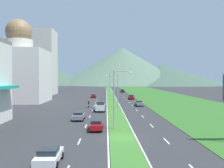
# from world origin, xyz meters

# --- Properties ---
(ground_plane) EXTENTS (600.00, 600.00, 0.00)m
(ground_plane) POSITION_xyz_m (0.00, 0.00, 0.00)
(ground_plane) COLOR #2D2D30
(grass_median) EXTENTS (3.20, 240.00, 0.06)m
(grass_median) POSITION_xyz_m (0.00, 60.00, 0.03)
(grass_median) COLOR #387028
(grass_median) RESTS_ON ground_plane
(grass_verge_right) EXTENTS (24.00, 240.00, 0.06)m
(grass_verge_right) POSITION_xyz_m (20.60, 60.00, 0.03)
(grass_verge_right) COLOR #2D6023
(grass_verge_right) RESTS_ON ground_plane
(lane_dash_left_2) EXTENTS (0.16, 2.80, 0.01)m
(lane_dash_left_2) POSITION_xyz_m (-5.10, -1.53, 0.01)
(lane_dash_left_2) COLOR silver
(lane_dash_left_2) RESTS_ON ground_plane
(lane_dash_left_3) EXTENTS (0.16, 2.80, 0.01)m
(lane_dash_left_3) POSITION_xyz_m (-5.10, 7.71, 0.01)
(lane_dash_left_3) COLOR silver
(lane_dash_left_3) RESTS_ON ground_plane
(lane_dash_left_4) EXTENTS (0.16, 2.80, 0.01)m
(lane_dash_left_4) POSITION_xyz_m (-5.10, 16.95, 0.01)
(lane_dash_left_4) COLOR silver
(lane_dash_left_4) RESTS_ON ground_plane
(lane_dash_left_5) EXTENTS (0.16, 2.80, 0.01)m
(lane_dash_left_5) POSITION_xyz_m (-5.10, 26.19, 0.01)
(lane_dash_left_5) COLOR silver
(lane_dash_left_5) RESTS_ON ground_plane
(lane_dash_left_6) EXTENTS (0.16, 2.80, 0.01)m
(lane_dash_left_6) POSITION_xyz_m (-5.10, 35.42, 0.01)
(lane_dash_left_6) COLOR silver
(lane_dash_left_6) RESTS_ON ground_plane
(lane_dash_left_7) EXTENTS (0.16, 2.80, 0.01)m
(lane_dash_left_7) POSITION_xyz_m (-5.10, 44.66, 0.01)
(lane_dash_left_7) COLOR silver
(lane_dash_left_7) RESTS_ON ground_plane
(lane_dash_left_8) EXTENTS (0.16, 2.80, 0.01)m
(lane_dash_left_8) POSITION_xyz_m (-5.10, 53.90, 0.01)
(lane_dash_left_8) COLOR silver
(lane_dash_left_8) RESTS_ON ground_plane
(lane_dash_left_9) EXTENTS (0.16, 2.80, 0.01)m
(lane_dash_left_9) POSITION_xyz_m (-5.10, 63.14, 0.01)
(lane_dash_left_9) COLOR silver
(lane_dash_left_9) RESTS_ON ground_plane
(lane_dash_left_10) EXTENTS (0.16, 2.80, 0.01)m
(lane_dash_left_10) POSITION_xyz_m (-5.10, 72.37, 0.01)
(lane_dash_left_10) COLOR silver
(lane_dash_left_10) RESTS_ON ground_plane
(lane_dash_right_2) EXTENTS (0.16, 2.80, 0.01)m
(lane_dash_right_2) POSITION_xyz_m (5.10, -1.53, 0.01)
(lane_dash_right_2) COLOR silver
(lane_dash_right_2) RESTS_ON ground_plane
(lane_dash_right_3) EXTENTS (0.16, 2.80, 0.01)m
(lane_dash_right_3) POSITION_xyz_m (5.10, 7.71, 0.01)
(lane_dash_right_3) COLOR silver
(lane_dash_right_3) RESTS_ON ground_plane
(lane_dash_right_4) EXTENTS (0.16, 2.80, 0.01)m
(lane_dash_right_4) POSITION_xyz_m (5.10, 16.95, 0.01)
(lane_dash_right_4) COLOR silver
(lane_dash_right_4) RESTS_ON ground_plane
(lane_dash_right_5) EXTENTS (0.16, 2.80, 0.01)m
(lane_dash_right_5) POSITION_xyz_m (5.10, 26.19, 0.01)
(lane_dash_right_5) COLOR silver
(lane_dash_right_5) RESTS_ON ground_plane
(lane_dash_right_6) EXTENTS (0.16, 2.80, 0.01)m
(lane_dash_right_6) POSITION_xyz_m (5.10, 35.42, 0.01)
(lane_dash_right_6) COLOR silver
(lane_dash_right_6) RESTS_ON ground_plane
(lane_dash_right_7) EXTENTS (0.16, 2.80, 0.01)m
(lane_dash_right_7) POSITION_xyz_m (5.10, 44.66, 0.01)
(lane_dash_right_7) COLOR silver
(lane_dash_right_7) RESTS_ON ground_plane
(lane_dash_right_8) EXTENTS (0.16, 2.80, 0.01)m
(lane_dash_right_8) POSITION_xyz_m (5.10, 53.90, 0.01)
(lane_dash_right_8) COLOR silver
(lane_dash_right_8) RESTS_ON ground_plane
(lane_dash_right_9) EXTENTS (0.16, 2.80, 0.01)m
(lane_dash_right_9) POSITION_xyz_m (5.10, 63.14, 0.01)
(lane_dash_right_9) COLOR silver
(lane_dash_right_9) RESTS_ON ground_plane
(lane_dash_right_10) EXTENTS (0.16, 2.80, 0.01)m
(lane_dash_right_10) POSITION_xyz_m (5.10, 72.37, 0.01)
(lane_dash_right_10) COLOR silver
(lane_dash_right_10) RESTS_ON ground_plane
(edge_line_median_left) EXTENTS (0.16, 240.00, 0.01)m
(edge_line_median_left) POSITION_xyz_m (-1.75, 60.00, 0.01)
(edge_line_median_left) COLOR silver
(edge_line_median_left) RESTS_ON ground_plane
(edge_line_median_right) EXTENTS (0.16, 240.00, 0.01)m
(edge_line_median_right) POSITION_xyz_m (1.75, 60.00, 0.01)
(edge_line_median_right) COLOR silver
(edge_line_median_right) RESTS_ON ground_plane
(domed_building) EXTENTS (16.73, 16.73, 25.79)m
(domed_building) POSITION_xyz_m (-29.09, 47.23, 9.84)
(domed_building) COLOR silver
(domed_building) RESTS_ON ground_plane
(midrise_colored) EXTENTS (13.51, 13.51, 29.38)m
(midrise_colored) POSITION_xyz_m (-32.23, 83.31, 14.69)
(midrise_colored) COLOR beige
(midrise_colored) RESTS_ON ground_plane
(hill_far_left) EXTENTS (137.39, 137.39, 33.21)m
(hill_far_left) POSITION_xyz_m (-89.92, 259.58, 16.60)
(hill_far_left) COLOR #3D5647
(hill_far_left) RESTS_ON ground_plane
(hill_far_center) EXTENTS (148.04, 148.04, 44.07)m
(hill_far_center) POSITION_xyz_m (17.51, 261.10, 22.03)
(hill_far_center) COLOR #516B56
(hill_far_center) RESTS_ON ground_plane
(hill_far_right) EXTENTS (146.32, 146.32, 23.25)m
(hill_far_right) POSITION_xyz_m (63.63, 255.86, 11.63)
(hill_far_right) COLOR #3D5647
(hill_far_right) RESTS_ON ground_plane
(street_lamp_near) EXTENTS (2.72, 0.32, 8.55)m
(street_lamp_near) POSITION_xyz_m (-0.54, 5.34, 4.94)
(street_lamp_near) COLOR #99999E
(street_lamp_near) RESTS_ON ground_plane
(street_lamp_mid) EXTENTS (3.28, 0.32, 8.35)m
(street_lamp_mid) POSITION_xyz_m (0.53, 30.53, 4.89)
(street_lamp_mid) COLOR #99999E
(street_lamp_mid) RESTS_ON ground_plane
(street_lamp_far) EXTENTS (3.54, 0.36, 9.54)m
(street_lamp_far) POSITION_xyz_m (-0.30, 55.74, 5.54)
(street_lamp_far) COLOR #99999E
(street_lamp_far) RESTS_ON ground_plane
(car_0) EXTENTS (1.97, 4.36, 1.41)m
(car_0) POSITION_xyz_m (-6.82, 13.25, 0.74)
(car_0) COLOR slate
(car_0) RESTS_ON ground_plane
(car_1) EXTENTS (1.92, 4.08, 1.56)m
(car_1) POSITION_xyz_m (6.73, 98.77, 0.79)
(car_1) COLOR black
(car_1) RESTS_ON ground_plane
(car_2) EXTENTS (1.85, 4.55, 1.45)m
(car_2) POSITION_xyz_m (-3.37, 4.86, 0.75)
(car_2) COLOR maroon
(car_2) RESTS_ON ground_plane
(car_3) EXTENTS (1.93, 4.70, 1.40)m
(car_3) POSITION_xyz_m (6.85, 35.17, 0.74)
(car_3) COLOR slate
(car_3) RESTS_ON ground_plane
(car_5) EXTENTS (1.99, 4.06, 1.37)m
(car_5) POSITION_xyz_m (-6.90, -8.88, 0.71)
(car_5) COLOR silver
(car_5) RESTS_ON ground_plane
(car_6) EXTENTS (1.87, 4.27, 1.57)m
(car_6) POSITION_xyz_m (6.92, 56.00, 0.80)
(car_6) COLOR maroon
(car_6) RESTS_ON ground_plane
(car_7) EXTENTS (1.93, 4.02, 1.35)m
(car_7) POSITION_xyz_m (-6.77, 63.32, 0.70)
(car_7) COLOR maroon
(car_7) RESTS_ON ground_plane
(pickup_truck_0) EXTENTS (2.18, 5.40, 2.00)m
(pickup_truck_0) POSITION_xyz_m (-3.27, 25.14, 0.98)
(pickup_truck_0) COLOR silver
(pickup_truck_0) RESTS_ON ground_plane
(motorcycle_rider) EXTENTS (0.36, 2.00, 1.80)m
(motorcycle_rider) POSITION_xyz_m (-6.34, 31.78, 0.75)
(motorcycle_rider) COLOR black
(motorcycle_rider) RESTS_ON ground_plane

